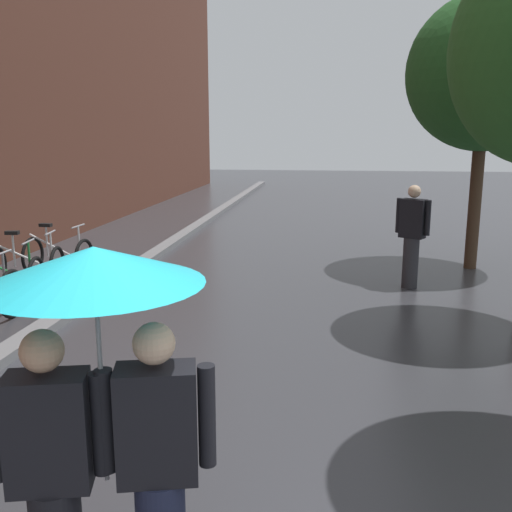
{
  "coord_description": "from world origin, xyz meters",
  "views": [
    {
      "loc": [
        0.49,
        -2.02,
        2.52
      ],
      "look_at": [
        -0.24,
        3.45,
        1.35
      ],
      "focal_mm": 39.98,
      "sensor_mm": 36.0,
      "label": 1
    }
  ],
  "objects_px": {
    "street_tree_2": "(485,73)",
    "couple_under_umbrella": "(101,387)",
    "parked_bicycle_4": "(3,277)",
    "parked_bicycle_6": "(58,255)",
    "pedestrian_walking_midground": "(412,234)",
    "parked_bicycle_5": "(27,265)"
  },
  "relations": [
    {
      "from": "parked_bicycle_6",
      "to": "parked_bicycle_4",
      "type": "bearing_deg",
      "value": -93.12
    },
    {
      "from": "couple_under_umbrella",
      "to": "parked_bicycle_5",
      "type": "bearing_deg",
      "value": 122.28
    },
    {
      "from": "pedestrian_walking_midground",
      "to": "parked_bicycle_5",
      "type": "bearing_deg",
      "value": -172.74
    },
    {
      "from": "parked_bicycle_4",
      "to": "parked_bicycle_6",
      "type": "bearing_deg",
      "value": 86.88
    },
    {
      "from": "street_tree_2",
      "to": "couple_under_umbrella",
      "type": "distance_m",
      "value": 9.79
    },
    {
      "from": "street_tree_2",
      "to": "pedestrian_walking_midground",
      "type": "relative_size",
      "value": 2.92
    },
    {
      "from": "street_tree_2",
      "to": "parked_bicycle_5",
      "type": "xyz_separation_m",
      "value": [
        -7.76,
        -2.45,
        -3.24
      ]
    },
    {
      "from": "parked_bicycle_4",
      "to": "couple_under_umbrella",
      "type": "relative_size",
      "value": 0.58
    },
    {
      "from": "street_tree_2",
      "to": "parked_bicycle_4",
      "type": "distance_m",
      "value": 8.97
    },
    {
      "from": "parked_bicycle_6",
      "to": "street_tree_2",
      "type": "bearing_deg",
      "value": 12.14
    },
    {
      "from": "parked_bicycle_5",
      "to": "pedestrian_walking_midground",
      "type": "xyz_separation_m",
      "value": [
        6.41,
        0.82,
        0.54
      ]
    },
    {
      "from": "parked_bicycle_4",
      "to": "parked_bicycle_6",
      "type": "height_order",
      "value": "same"
    },
    {
      "from": "parked_bicycle_4",
      "to": "parked_bicycle_6",
      "type": "distance_m",
      "value": 1.63
    },
    {
      "from": "parked_bicycle_5",
      "to": "pedestrian_walking_midground",
      "type": "height_order",
      "value": "pedestrian_walking_midground"
    },
    {
      "from": "parked_bicycle_5",
      "to": "pedestrian_walking_midground",
      "type": "distance_m",
      "value": 6.48
    },
    {
      "from": "couple_under_umbrella",
      "to": "pedestrian_walking_midground",
      "type": "height_order",
      "value": "couple_under_umbrella"
    },
    {
      "from": "parked_bicycle_5",
      "to": "couple_under_umbrella",
      "type": "relative_size",
      "value": 0.58
    },
    {
      "from": "couple_under_umbrella",
      "to": "parked_bicycle_6",
      "type": "bearing_deg",
      "value": 118.28
    },
    {
      "from": "parked_bicycle_6",
      "to": "couple_under_umbrella",
      "type": "height_order",
      "value": "couple_under_umbrella"
    },
    {
      "from": "street_tree_2",
      "to": "pedestrian_walking_midground",
      "type": "height_order",
      "value": "street_tree_2"
    },
    {
      "from": "parked_bicycle_4",
      "to": "couple_under_umbrella",
      "type": "height_order",
      "value": "couple_under_umbrella"
    },
    {
      "from": "parked_bicycle_5",
      "to": "pedestrian_walking_midground",
      "type": "bearing_deg",
      "value": 7.26
    }
  ]
}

